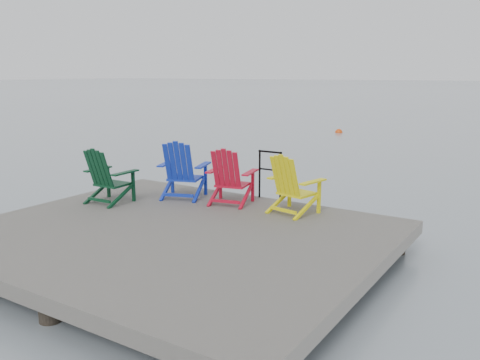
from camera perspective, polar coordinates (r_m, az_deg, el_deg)
The scene contains 8 objects.
ground at distance 7.79m, azimuth -7.34°, elevation -9.13°, with size 400.00×400.00×0.00m, color slate.
dock at distance 7.68m, azimuth -7.41°, elevation -6.70°, with size 6.00×5.00×1.40m.
handrail at distance 9.32m, azimuth 3.39°, elevation 1.11°, with size 0.48×0.04×0.90m.
chair_green at distance 9.33m, azimuth -14.70°, elevation 0.48°, with size 0.81×0.75×0.99m.
chair_blue at distance 9.44m, azimuth -6.48°, elevation 1.19°, with size 1.02×0.97×1.07m.
chair_red at distance 8.95m, azimuth -1.13°, elevation 0.44°, with size 0.91×0.86×1.00m.
chair_yellow at distance 8.38m, azimuth 5.88°, elevation -0.45°, with size 0.89×0.84×0.99m.
buoy_b at distance 24.79m, azimuth 11.03°, elevation 5.25°, with size 0.35×0.35×0.35m, color #D4420C.
Camera 1 is at (4.72, -5.54, 2.79)m, focal length 38.00 mm.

